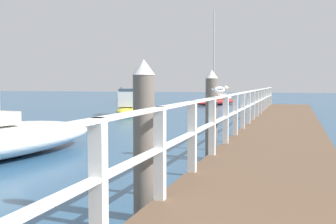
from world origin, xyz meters
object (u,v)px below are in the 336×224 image
Objects in this scene: dock_piling_near at (144,140)px; boat_1 at (129,106)px; seagull_foreground at (220,90)px; dock_piling_far at (211,114)px; channel_buoy at (121,100)px; boat_2 at (216,101)px.

dock_piling_near is 0.49× the size of boat_1.
dock_piling_near is 18.59m from boat_1.
dock_piling_near is at bearing -56.36° from seagull_foreground.
dock_piling_far is 1.37m from seagull_foreground.
dock_piling_far is at bearing -63.09° from channel_buoy.
channel_buoy is at bearing -78.67° from boat_1.
dock_piling_far is at bearing 119.76° from boat_2.
seagull_foreground is 0.28× the size of channel_buoy.
dock_piling_far is 5.30× the size of seagull_foreground.
boat_1 is 3.05× the size of channel_buoy.
dock_piling_near is 3.59m from seagull_foreground.
dock_piling_near is at bearing -66.98° from channel_buoy.
boat_2 reaches higher than dock_piling_far.
boat_2 is (-4.72, 26.24, -1.31)m from seagull_foreground.
dock_piling_near is 30.08m from boat_2.
channel_buoy is (-12.27, 28.88, -0.70)m from dock_piling_near.
dock_piling_far is at bearing 106.28° from boat_1.
boat_2 is at bearing 140.09° from seagull_foreground.
boat_1 is at bearing -65.71° from channel_buoy.
seagull_foreground is 15.60m from boat_1.
seagull_foreground reaches higher than boat_1.
dock_piling_near is 31.39m from channel_buoy.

